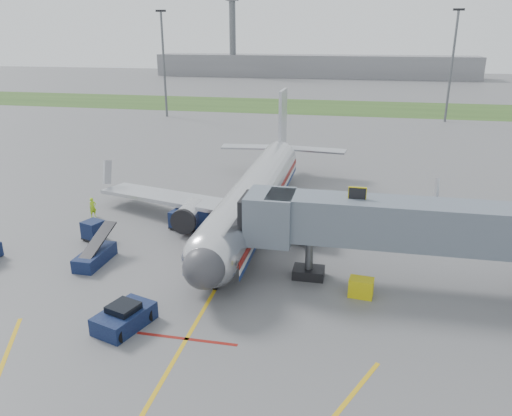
% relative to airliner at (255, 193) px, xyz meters
% --- Properties ---
extents(ground, '(400.00, 400.00, 0.00)m').
position_rel_airliner_xyz_m(ground, '(-0.00, -15.25, -2.65)').
color(ground, '#565659').
rests_on(ground, ground).
extents(grass_strip, '(300.00, 25.00, 0.01)m').
position_rel_airliner_xyz_m(grass_strip, '(-0.00, 74.75, -2.64)').
color(grass_strip, '#2D4C1E').
rests_on(grass_strip, ground).
extents(apron_markings, '(21.52, 50.00, 0.01)m').
position_rel_airliner_xyz_m(apron_markings, '(-0.00, -22.65, -2.64)').
color(apron_markings, gold).
rests_on(apron_markings, ground).
extents(airliner, '(32.10, 35.67, 10.25)m').
position_rel_airliner_xyz_m(airliner, '(0.00, 0.00, 0.00)').
color(airliner, silver).
rests_on(airliner, ground).
extents(jet_bridge, '(25.30, 4.00, 6.90)m').
position_rel_airliner_xyz_m(jet_bridge, '(12.86, -10.25, 1.82)').
color(jet_bridge, slate).
rests_on(jet_bridge, ground).
extents(light_mast_left, '(2.00, 0.44, 20.40)m').
position_rel_airliner_xyz_m(light_mast_left, '(-30.00, 54.75, 8.13)').
color(light_mast_left, '#595B60').
rests_on(light_mast_left, ground).
extents(light_mast_right, '(2.00, 0.44, 20.40)m').
position_rel_airliner_xyz_m(light_mast_right, '(25.00, 59.75, 8.13)').
color(light_mast_right, '#595B60').
rests_on(light_mast_right, ground).
extents(distant_terminal, '(120.00, 14.00, 8.00)m').
position_rel_airliner_xyz_m(distant_terminal, '(-10.00, 154.75, 1.35)').
color(distant_terminal, slate).
rests_on(distant_terminal, ground).
extents(control_tower, '(4.00, 4.00, 30.00)m').
position_rel_airliner_xyz_m(control_tower, '(-40.00, 149.75, 14.68)').
color(control_tower, '#595B60').
rests_on(control_tower, ground).
extents(pushback_tug, '(3.13, 4.02, 1.47)m').
position_rel_airliner_xyz_m(pushback_tug, '(-4.00, -18.75, -2.03)').
color(pushback_tug, black).
rests_on(pushback_tug, ground).
extents(baggage_cart_a, '(1.74, 1.74, 1.61)m').
position_rel_airliner_xyz_m(baggage_cart_a, '(-6.21, -3.26, -1.83)').
color(baggage_cart_a, black).
rests_on(baggage_cart_a, ground).
extents(baggage_cart_b, '(2.02, 2.02, 1.89)m').
position_rel_airliner_xyz_m(baggage_cart_b, '(-4.36, -2.98, -1.68)').
color(baggage_cart_b, black).
rests_on(baggage_cart_b, ground).
extents(baggage_cart_c, '(1.93, 1.93, 1.63)m').
position_rel_airliner_xyz_m(baggage_cart_c, '(-12.38, -7.12, -1.81)').
color(baggage_cart_c, black).
rests_on(baggage_cart_c, ground).
extents(belt_loader, '(1.64, 4.85, 2.35)m').
position_rel_airliner_xyz_m(belt_loader, '(-10.00, -11.20, -2.06)').
color(belt_loader, black).
rests_on(belt_loader, ground).
extents(ground_power_cart, '(1.68, 1.22, 1.26)m').
position_rel_airliner_xyz_m(ground_power_cart, '(9.66, -12.25, -2.02)').
color(ground_power_cart, '#C5B70B').
rests_on(ground_power_cart, ground).
extents(ramp_worker, '(0.75, 0.82, 1.87)m').
position_rel_airliner_xyz_m(ramp_worker, '(-15.16, -2.14, -1.71)').
color(ramp_worker, '#9AD118').
rests_on(ramp_worker, ground).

